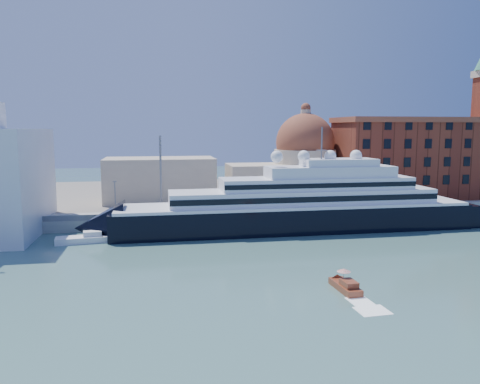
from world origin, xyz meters
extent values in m
plane|color=#355C5C|center=(0.00, 0.00, 0.00)|extent=(400.00, 400.00, 0.00)
cube|color=gray|center=(0.00, 34.00, 1.25)|extent=(180.00, 10.00, 2.50)
cube|color=slate|center=(0.00, 75.00, 1.00)|extent=(260.00, 72.00, 2.00)
cube|color=slate|center=(0.00, 29.50, 3.10)|extent=(180.00, 0.10, 1.20)
cube|color=black|center=(8.30, 23.00, 2.19)|extent=(77.69, 11.95, 6.47)
cone|color=black|center=(-32.54, 23.00, 2.19)|extent=(9.96, 11.95, 11.95)
cube|color=black|center=(47.14, 23.00, 1.99)|extent=(5.98, 10.96, 5.98)
cube|color=white|center=(8.30, 23.00, 5.68)|extent=(75.70, 12.15, 0.60)
cube|color=white|center=(10.29, 23.00, 7.47)|extent=(57.77, 9.96, 2.99)
cube|color=black|center=(10.29, 18.02, 7.47)|extent=(57.77, 0.15, 1.20)
cube|color=white|center=(13.28, 23.00, 10.26)|extent=(41.83, 8.96, 2.59)
cube|color=white|center=(16.27, 23.00, 12.75)|extent=(27.89, 7.97, 2.39)
cube|color=white|center=(18.26, 23.00, 14.74)|extent=(15.94, 6.97, 1.59)
cylinder|color=slate|center=(14.28, 23.00, 18.92)|extent=(0.30, 0.30, 6.97)
sphere|color=white|center=(4.32, 23.00, 16.14)|extent=(2.59, 2.59, 2.59)
sphere|color=white|center=(10.29, 23.00, 16.14)|extent=(2.59, 2.59, 2.59)
sphere|color=white|center=(16.27, 23.00, 16.14)|extent=(2.59, 2.59, 2.59)
sphere|color=white|center=(22.24, 23.00, 16.14)|extent=(2.59, 2.59, 2.59)
cube|color=white|center=(-35.31, 19.60, 0.52)|extent=(10.69, 4.66, 1.38)
cube|color=white|center=(-33.60, 19.80, 1.64)|extent=(3.68, 2.55, 1.04)
cube|color=maroon|center=(4.18, -15.16, 0.38)|extent=(2.48, 6.56, 1.08)
cube|color=maroon|center=(4.23, -16.23, 1.29)|extent=(1.86, 2.78, 0.86)
cylinder|color=slate|center=(4.15, -14.62, 1.72)|extent=(0.06, 0.06, 1.72)
cone|color=red|center=(4.15, -14.62, 2.69)|extent=(1.94, 1.94, 0.43)
cube|color=maroon|center=(52.00, 52.00, 13.00)|extent=(42.00, 18.00, 22.00)
cube|color=brown|center=(52.00, 52.00, 24.50)|extent=(43.00, 19.00, 1.50)
cylinder|color=beige|center=(22.00, 58.00, 9.00)|extent=(18.00, 18.00, 14.00)
sphere|color=brown|center=(22.00, 58.00, 18.00)|extent=(17.00, 17.00, 17.00)
cylinder|color=beige|center=(22.00, 58.00, 26.00)|extent=(3.00, 3.00, 3.00)
cube|color=beige|center=(8.00, 56.00, 7.00)|extent=(18.00, 14.00, 10.00)
cube|color=beige|center=(-20.00, 58.00, 8.00)|extent=(30.00, 16.00, 12.00)
cylinder|color=slate|center=(-30.00, 31.00, 6.50)|extent=(0.24, 0.24, 8.00)
cube|color=slate|center=(-30.00, 31.00, 10.60)|extent=(0.80, 0.30, 0.25)
cylinder|color=slate|center=(0.00, 31.00, 6.50)|extent=(0.24, 0.24, 8.00)
cube|color=slate|center=(0.00, 31.00, 10.60)|extent=(0.80, 0.30, 0.25)
cylinder|color=slate|center=(30.00, 31.00, 6.50)|extent=(0.24, 0.24, 8.00)
cube|color=slate|center=(30.00, 31.00, 10.60)|extent=(0.80, 0.30, 0.25)
cylinder|color=slate|center=(-20.00, 33.00, 11.50)|extent=(0.50, 0.50, 18.00)
camera|label=1|loc=(-21.04, -73.45, 22.04)|focal=35.00mm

